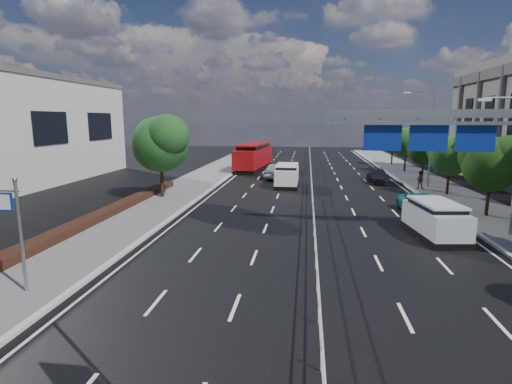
{
  "coord_description": "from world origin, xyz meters",
  "views": [
    {
      "loc": [
        -0.48,
        -12.48,
        6.32
      ],
      "look_at": [
        -3.18,
        8.72,
        2.4
      ],
      "focal_mm": 28.0,
      "sensor_mm": 36.0,
      "label": 1
    }
  ],
  "objects_px": {
    "overhead_gantry": "(444,133)",
    "silver_minivan": "(435,220)",
    "white_minivan": "(287,175)",
    "near_car_dark": "(266,149)",
    "toilet_sign": "(7,216)",
    "parked_car_dark": "(378,176)",
    "near_car_silver": "(276,170)",
    "pedestrian_b": "(420,180)",
    "red_bus": "(254,156)",
    "parked_car_teal": "(422,204)"
  },
  "relations": [
    {
      "from": "parked_car_dark",
      "to": "toilet_sign",
      "type": "bearing_deg",
      "value": -120.94
    },
    {
      "from": "red_bus",
      "to": "silver_minivan",
      "type": "xyz_separation_m",
      "value": [
        13.62,
        -27.82,
        -0.75
      ]
    },
    {
      "from": "toilet_sign",
      "to": "parked_car_teal",
      "type": "bearing_deg",
      "value": 39.4
    },
    {
      "from": "red_bus",
      "to": "parked_car_teal",
      "type": "relative_size",
      "value": 2.35
    },
    {
      "from": "near_car_dark",
      "to": "pedestrian_b",
      "type": "relative_size",
      "value": 3.18
    },
    {
      "from": "overhead_gantry",
      "to": "near_car_silver",
      "type": "distance_m",
      "value": 23.21
    },
    {
      "from": "near_car_silver",
      "to": "near_car_dark",
      "type": "distance_m",
      "value": 31.04
    },
    {
      "from": "overhead_gantry",
      "to": "silver_minivan",
      "type": "bearing_deg",
      "value": -114.5
    },
    {
      "from": "toilet_sign",
      "to": "overhead_gantry",
      "type": "relative_size",
      "value": 0.42
    },
    {
      "from": "red_bus",
      "to": "near_car_dark",
      "type": "relative_size",
      "value": 2.21
    },
    {
      "from": "white_minivan",
      "to": "parked_car_dark",
      "type": "height_order",
      "value": "white_minivan"
    },
    {
      "from": "parked_car_dark",
      "to": "overhead_gantry",
      "type": "bearing_deg",
      "value": -89.1
    },
    {
      "from": "white_minivan",
      "to": "near_car_silver",
      "type": "bearing_deg",
      "value": 106.6
    },
    {
      "from": "overhead_gantry",
      "to": "silver_minivan",
      "type": "height_order",
      "value": "overhead_gantry"
    },
    {
      "from": "overhead_gantry",
      "to": "parked_car_teal",
      "type": "height_order",
      "value": "overhead_gantry"
    },
    {
      "from": "toilet_sign",
      "to": "pedestrian_b",
      "type": "relative_size",
      "value": 2.72
    },
    {
      "from": "red_bus",
      "to": "parked_car_teal",
      "type": "bearing_deg",
      "value": -51.05
    },
    {
      "from": "red_bus",
      "to": "near_car_silver",
      "type": "height_order",
      "value": "red_bus"
    },
    {
      "from": "silver_minivan",
      "to": "red_bus",
      "type": "bearing_deg",
      "value": 108.76
    },
    {
      "from": "white_minivan",
      "to": "silver_minivan",
      "type": "distance_m",
      "value": 17.86
    },
    {
      "from": "near_car_silver",
      "to": "near_car_dark",
      "type": "bearing_deg",
      "value": -77.39
    },
    {
      "from": "near_car_silver",
      "to": "parked_car_dark",
      "type": "height_order",
      "value": "near_car_silver"
    },
    {
      "from": "parked_car_dark",
      "to": "near_car_silver",
      "type": "bearing_deg",
      "value": 171.96
    },
    {
      "from": "near_car_silver",
      "to": "silver_minivan",
      "type": "distance_m",
      "value": 23.07
    },
    {
      "from": "overhead_gantry",
      "to": "silver_minivan",
      "type": "xyz_separation_m",
      "value": [
        -0.24,
        -0.53,
        -4.64
      ]
    },
    {
      "from": "red_bus",
      "to": "near_car_silver",
      "type": "xyz_separation_m",
      "value": [
        3.33,
        -7.17,
        -0.87
      ]
    },
    {
      "from": "toilet_sign",
      "to": "parked_car_teal",
      "type": "height_order",
      "value": "toilet_sign"
    },
    {
      "from": "parked_car_teal",
      "to": "toilet_sign",
      "type": "bearing_deg",
      "value": -144.33
    },
    {
      "from": "near_car_dark",
      "to": "toilet_sign",
      "type": "bearing_deg",
      "value": 89.17
    },
    {
      "from": "overhead_gantry",
      "to": "parked_car_dark",
      "type": "height_order",
      "value": "overhead_gantry"
    },
    {
      "from": "red_bus",
      "to": "parked_car_dark",
      "type": "relative_size",
      "value": 2.49
    },
    {
      "from": "parked_car_dark",
      "to": "pedestrian_b",
      "type": "bearing_deg",
      "value": -54.38
    },
    {
      "from": "near_car_dark",
      "to": "parked_car_dark",
      "type": "bearing_deg",
      "value": 116.31
    },
    {
      "from": "white_minivan",
      "to": "toilet_sign",
      "type": "bearing_deg",
      "value": -108.63
    },
    {
      "from": "white_minivan",
      "to": "near_car_silver",
      "type": "height_order",
      "value": "white_minivan"
    },
    {
      "from": "pedestrian_b",
      "to": "white_minivan",
      "type": "bearing_deg",
      "value": 16.2
    },
    {
      "from": "near_car_silver",
      "to": "white_minivan",
      "type": "bearing_deg",
      "value": 111.2
    },
    {
      "from": "red_bus",
      "to": "pedestrian_b",
      "type": "bearing_deg",
      "value": -31.57
    },
    {
      "from": "near_car_silver",
      "to": "pedestrian_b",
      "type": "distance_m",
      "value": 14.59
    },
    {
      "from": "white_minivan",
      "to": "overhead_gantry",
      "type": "bearing_deg",
      "value": -58.54
    },
    {
      "from": "silver_minivan",
      "to": "toilet_sign",
      "type": "bearing_deg",
      "value": -158.69
    },
    {
      "from": "parked_car_teal",
      "to": "pedestrian_b",
      "type": "xyz_separation_m",
      "value": [
        2.33,
        9.42,
        0.27
      ]
    },
    {
      "from": "white_minivan",
      "to": "near_car_dark",
      "type": "xyz_separation_m",
      "value": [
        -5.59,
        35.87,
        -0.2
      ]
    },
    {
      "from": "toilet_sign",
      "to": "red_bus",
      "type": "xyz_separation_m",
      "value": [
        3.84,
        37.35,
        -1.23
      ]
    },
    {
      "from": "near_car_dark",
      "to": "silver_minivan",
      "type": "xyz_separation_m",
      "value": [
        14.4,
        -51.42,
        0.13
      ]
    },
    {
      "from": "red_bus",
      "to": "parked_car_teal",
      "type": "xyz_separation_m",
      "value": [
        14.38,
        -22.38,
        -1.05
      ]
    },
    {
      "from": "toilet_sign",
      "to": "white_minivan",
      "type": "bearing_deg",
      "value": 70.96
    },
    {
      "from": "overhead_gantry",
      "to": "silver_minivan",
      "type": "relative_size",
      "value": 2.08
    },
    {
      "from": "silver_minivan",
      "to": "parked_car_teal",
      "type": "height_order",
      "value": "silver_minivan"
    },
    {
      "from": "white_minivan",
      "to": "red_bus",
      "type": "relative_size",
      "value": 0.43
    }
  ]
}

